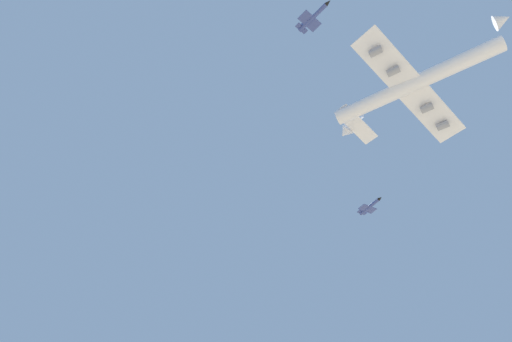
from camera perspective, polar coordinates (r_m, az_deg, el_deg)
The scene contains 3 objects.
carrier_jet at distance 183.38m, azimuth 20.83°, elevation 11.06°, with size 61.46×62.37×23.62m.
chase_jet_lead at distance 201.98m, azimuth 15.57°, elevation -4.82°, with size 14.39×10.63×4.00m.
chase_jet_right_wing at distance 157.49m, azimuth 7.92°, elevation 20.43°, with size 12.93×12.73×4.00m.
Camera 1 is at (55.09, 73.53, 1.71)m, focal length 28.68 mm.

